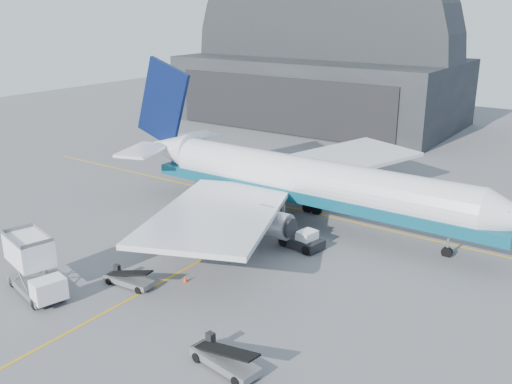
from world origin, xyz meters
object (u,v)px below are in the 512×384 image
Objects in this scene: pushback_tug at (303,241)px; belt_loader_a at (129,279)px; belt_loader_b at (224,359)px; catering_truck at (34,266)px; airliner at (299,180)px.

belt_loader_a is at bearing -107.96° from pushback_tug.
belt_loader_b reaches higher than belt_loader_a.
catering_truck is 1.32× the size of belt_loader_b.
catering_truck is 18.00m from belt_loader_b.
airliner is 9.98× the size of belt_loader_a.
catering_truck is at bearing -169.02° from belt_loader_b.
airliner is at bearing 119.44° from belt_loader_b.
belt_loader_a is at bearing 170.54° from belt_loader_b.
belt_loader_a is at bearing -100.48° from airliner.
belt_loader_b is (9.26, -24.24, -3.83)m from airliner.
airliner is 7.83m from pushback_tug.
pushback_tug is at bearing 56.83° from belt_loader_a.
belt_loader_b is (5.36, -18.59, -0.08)m from pushback_tug.
belt_loader_a is (4.94, 4.97, -1.74)m from catering_truck.
catering_truck is 23.11m from pushback_tug.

